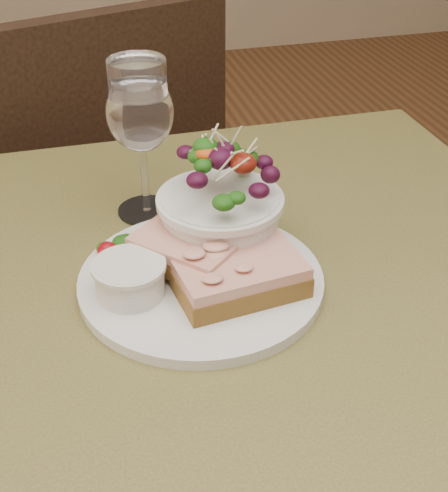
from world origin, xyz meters
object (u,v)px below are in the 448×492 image
object	(u,v)px
sandwich_front	(236,272)
salad_bowl	(220,198)
ramekin	(130,277)
wine_glass	(140,117)
dinner_plate	(201,280)
cafe_table	(226,371)
sandwich_back	(189,249)
chair_far	(96,279)

from	to	relation	value
sandwich_front	salad_bowl	xyz separation A→B (m)	(0.00, 0.08, 0.04)
ramekin	wine_glass	distance (m)	0.20
wine_glass	dinner_plate	bearing A→B (deg)	-79.77
cafe_table	ramekin	bearing A→B (deg)	169.12
dinner_plate	sandwich_back	size ratio (longest dim) A/B	1.92
cafe_table	dinner_plate	xyz separation A→B (m)	(-0.02, 0.03, 0.11)
chair_far	ramekin	xyz separation A→B (m)	(0.01, -0.68, 0.49)
sandwich_front	ramekin	world-z (taller)	ramekin
dinner_plate	sandwich_back	xyz separation A→B (m)	(-0.01, 0.02, 0.03)
chair_far	dinner_plate	xyz separation A→B (m)	(0.08, -0.67, 0.46)
cafe_table	wine_glass	xyz separation A→B (m)	(-0.05, 0.19, 0.22)
cafe_table	salad_bowl	world-z (taller)	salad_bowl
sandwich_back	wine_glass	bearing A→B (deg)	146.43
sandwich_back	ramekin	size ratio (longest dim) A/B	1.94
ramekin	salad_bowl	distance (m)	0.13
sandwich_front	sandwich_back	world-z (taller)	sandwich_back
dinner_plate	wine_glass	distance (m)	0.20
chair_far	salad_bowl	size ratio (longest dim) A/B	7.09
ramekin	salad_bowl	xyz separation A→B (m)	(0.11, 0.06, 0.04)
ramekin	wine_glass	bearing A→B (deg)	75.37
ramekin	dinner_plate	bearing A→B (deg)	8.20
chair_far	sandwich_back	xyz separation A→B (m)	(0.07, -0.65, 0.49)
sandwich_back	cafe_table	bearing A→B (deg)	-11.65
sandwich_front	salad_bowl	world-z (taller)	salad_bowl
chair_far	salad_bowl	distance (m)	0.82
sandwich_front	chair_far	bearing A→B (deg)	92.12
sandwich_front	sandwich_back	bearing A→B (deg)	124.26
dinner_plate	chair_far	bearing A→B (deg)	96.95
chair_far	wine_glass	size ratio (longest dim) A/B	5.14
salad_bowl	sandwich_front	bearing A→B (deg)	-92.64
wine_glass	ramekin	bearing A→B (deg)	-104.63
sandwich_front	salad_bowl	distance (m)	0.09
chair_far	dinner_plate	distance (m)	0.82
dinner_plate	salad_bowl	world-z (taller)	salad_bowl
salad_bowl	wine_glass	world-z (taller)	wine_glass
cafe_table	wine_glass	size ratio (longest dim) A/B	4.57
wine_glass	sandwich_front	bearing A→B (deg)	-72.28
chair_far	sandwich_front	size ratio (longest dim) A/B	6.64
cafe_table	sandwich_back	distance (m)	0.15
sandwich_front	wine_glass	size ratio (longest dim) A/B	0.78
cafe_table	salad_bowl	bearing A→B (deg)	79.53
cafe_table	sandwich_back	xyz separation A→B (m)	(-0.03, 0.05, 0.14)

